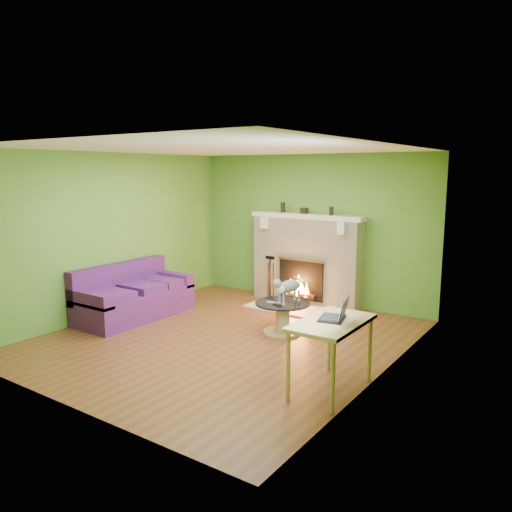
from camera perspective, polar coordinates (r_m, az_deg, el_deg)
The scene contains 22 objects.
floor at distance 7.09m, azimuth -3.51°, elevation -9.34°, with size 5.00×5.00×0.00m, color #5A3219.
ceiling at distance 6.71m, azimuth -3.75°, elevation 12.16°, with size 5.00×5.00×0.00m, color white.
wall_back at distance 8.86m, azimuth 6.39°, elevation 3.09°, with size 5.00×5.00×0.00m, color #4F852B.
wall_front at distance 5.08m, azimuth -21.28°, elevation -2.44°, with size 5.00×5.00×0.00m, color #4F852B.
wall_left at distance 8.34m, azimuth -15.91°, elevation 2.37°, with size 5.00×5.00×0.00m, color #4F852B.
wall_right at distance 5.69m, azimuth 14.54°, elevation -0.84°, with size 5.00×5.00×0.00m, color #4F852B.
window_frame at distance 4.83m, azimuth 10.88°, elevation 0.47°, with size 1.20×1.20×0.00m, color silver.
window_pane at distance 4.83m, azimuth 10.80°, elevation 0.47°, with size 1.06×1.06×0.00m, color white.
fireplace at distance 8.78m, azimuth 5.75°, elevation -0.44°, with size 2.10×0.46×1.58m.
hearth at distance 8.51m, azimuth 3.99°, elevation -5.98°, with size 1.50×0.75×0.03m, color beige.
mantel at distance 8.66m, azimuth 5.78°, elevation 4.55°, with size 2.10×0.28×0.08m, color beige.
sofa at distance 8.22m, azimuth -13.91°, elevation -4.56°, with size 0.87×1.88×0.84m.
coffee_table at distance 7.24m, azimuth 3.05°, elevation -6.76°, with size 0.79×0.79×0.45m.
desk at distance 5.34m, azimuth 8.63°, elevation -8.29°, with size 0.60×1.03×0.76m.
cat at distance 7.15m, azimuth 3.83°, elevation -3.81°, with size 0.23×0.62×0.39m, color slate, non-canonical shape.
remote_silver at distance 7.14m, azimuth 1.87°, elevation -5.33°, with size 0.17×0.04×0.02m, color gray.
remote_black at distance 7.03m, azimuth 2.43°, elevation -5.58°, with size 0.16×0.04×0.02m, color black.
laptop at distance 5.33m, azimuth 8.73°, elevation -5.87°, with size 0.29×0.34×0.25m, color black, non-canonical shape.
fire_tools at distance 8.79m, azimuth 1.61°, elevation -2.60°, with size 0.22×0.22×0.82m, color black, non-canonical shape.
mantel_vase_left at distance 8.92m, azimuth 3.09°, elevation 5.57°, with size 0.08×0.08×0.18m, color black.
mantel_vase_right at distance 8.47m, azimuth 8.60°, elevation 5.12°, with size 0.07×0.07×0.14m, color black.
mantel_box at distance 8.70m, azimuth 5.54°, elevation 5.17°, with size 0.12×0.08×0.10m, color black.
Camera 1 is at (4.13, -5.27, 2.31)m, focal length 35.00 mm.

